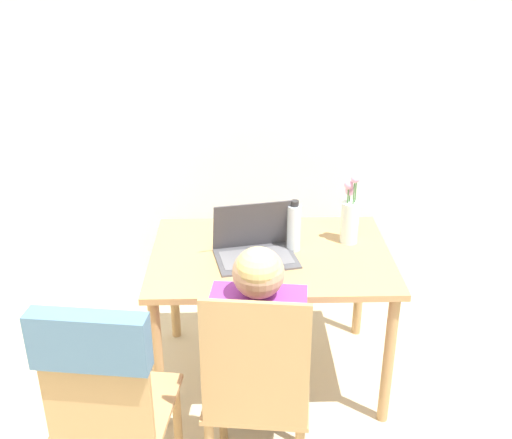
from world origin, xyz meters
The scene contains 8 objects.
wall_back centered at (0.00, 2.23, 1.25)m, with size 6.40×0.05×2.50m.
dining_table centered at (0.10, 1.42, 0.62)m, with size 1.12×0.79×0.70m.
chair_occupied centered at (0.01, 0.71, 0.48)m, with size 0.44×0.44×0.96m.
chair_spare centered at (-0.52, 0.59, 0.64)m, with size 0.45×0.48×0.97m.
person_seated centered at (0.02, 0.83, 0.67)m, with size 0.40×0.46×1.06m.
laptop centered at (0.02, 1.40, 0.76)m, with size 0.41×0.33×0.26m.
flower_vase centered at (0.48, 1.53, 0.84)m, with size 0.09×0.09×0.35m.
water_bottle centered at (0.20, 1.45, 0.82)m, with size 0.07×0.07×0.25m.
Camera 1 is at (-0.04, -1.06, 2.02)m, focal length 42.00 mm.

